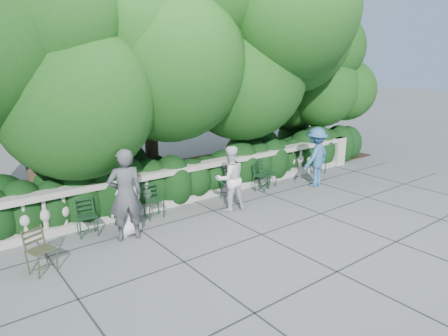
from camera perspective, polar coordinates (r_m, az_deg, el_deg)
ground at (r=9.90m, az=3.56°, el=-6.81°), size 90.00×90.00×0.00m
balustrade at (r=11.07m, az=-2.53°, el=-1.70°), size 12.00×0.44×1.00m
shrub_hedge at (r=12.17m, az=-5.77°, el=-2.57°), size 15.00×2.60×1.70m
tree_canopy at (r=12.12m, az=-3.93°, el=16.41°), size 15.04×6.52×6.78m
chair_a at (r=9.19m, az=-18.61°, el=-9.43°), size 0.50×0.53×0.84m
chair_b at (r=9.80m, az=-9.58°, el=-7.23°), size 0.48×0.51×0.84m
chair_c at (r=11.07m, az=0.51°, el=-4.33°), size 0.59×0.61×0.84m
chair_d at (r=11.74m, az=6.10°, el=-3.26°), size 0.61×0.63×0.84m
chair_e at (r=13.74m, az=13.53°, el=-0.83°), size 0.60×0.62×0.84m
chair_f at (r=12.01m, az=6.80°, el=-2.84°), size 0.50×0.54×0.84m
chair_weathered at (r=8.02m, az=-23.76°, el=-13.76°), size 0.57×0.60×0.84m
person_businessman at (r=8.87m, az=-13.62°, el=-4.79°), size 0.81×0.62×1.48m
person_woman_grey at (r=8.57m, az=-13.89°, el=-3.75°), size 0.81×0.62×1.98m
person_casual_man at (r=9.99m, az=0.82°, el=-1.50°), size 0.89×0.74×1.66m
person_older_blue at (r=12.25m, az=12.98°, el=1.55°), size 1.26×0.88×1.78m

